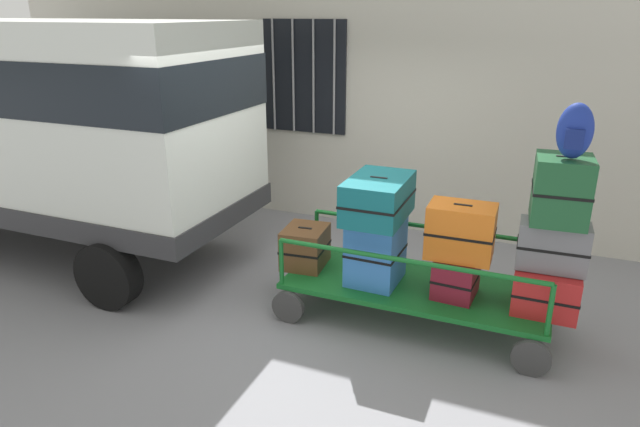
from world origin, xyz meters
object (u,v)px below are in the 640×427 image
object	(u,v)px
van	(47,116)
suitcase_midright_top	(561,190)
suitcase_midleft_middle	(378,198)
suitcase_center_middle	(461,231)
suitcase_midright_middle	(553,246)
suitcase_midleft_bottom	(376,250)
luggage_cart	(414,291)
backpack	(575,131)
suitcase_center_bottom	(456,277)
suitcase_left_bottom	(305,247)
suitcase_midright_bottom	(546,289)

from	to	relation	value
van	suitcase_midright_top	world-z (taller)	van
suitcase_midleft_middle	suitcase_center_middle	xyz separation A→B (m)	(0.77, 0.02, -0.22)
van	suitcase_midright_middle	size ratio (longest dim) A/B	8.21
suitcase_midleft_bottom	suitcase_midright_middle	distance (m)	1.57
luggage_cart	suitcase_midleft_middle	size ratio (longest dim) A/B	3.13
suitcase_midright_middle	backpack	bearing A→B (deg)	-56.60
luggage_cart	suitcase_midright_top	size ratio (longest dim) A/B	4.51
suitcase_midleft_middle	backpack	world-z (taller)	backpack
suitcase_midright_middle	suitcase_midright_top	distance (m)	0.49
suitcase_center_bottom	backpack	world-z (taller)	backpack
suitcase_midright_middle	suitcase_left_bottom	bearing A→B (deg)	179.09
van	suitcase_center_bottom	distance (m)	4.95
suitcase_midright_bottom	suitcase_midright_middle	world-z (taller)	suitcase_midright_middle
backpack	suitcase_midright_bottom	bearing A→B (deg)	126.77
van	suitcase_midleft_middle	bearing A→B (deg)	-0.63
suitcase_left_bottom	suitcase_midright_bottom	bearing A→B (deg)	-1.04
suitcase_midright_middle	suitcase_midleft_middle	bearing A→B (deg)	-179.35
suitcase_midright_middle	luggage_cart	bearing A→B (deg)	179.90
suitcase_midleft_bottom	suitcase_midright_bottom	xyz separation A→B (m)	(1.54, 0.03, -0.12)
van	suitcase_center_middle	world-z (taller)	van
van	suitcase_midright_top	xyz separation A→B (m)	(5.59, 0.00, -0.23)
luggage_cart	suitcase_left_bottom	world-z (taller)	suitcase_left_bottom
suitcase_midleft_bottom	suitcase_center_middle	world-z (taller)	suitcase_center_middle
backpack	suitcase_center_bottom	bearing A→B (deg)	178.74
suitcase_left_bottom	suitcase_midright_bottom	world-z (taller)	suitcase_left_bottom
luggage_cart	suitcase_midleft_middle	world-z (taller)	suitcase_midleft_middle
suitcase_midleft_bottom	suitcase_center_middle	xyz separation A→B (m)	(0.77, 0.04, 0.30)
luggage_cart	suitcase_center_middle	bearing A→B (deg)	0.50
suitcase_midright_middle	suitcase_midright_top	xyz separation A→B (m)	(0.00, 0.03, 0.49)
suitcase_midleft_bottom	backpack	xyz separation A→B (m)	(1.57, -0.01, 1.28)
van	suitcase_midleft_bottom	bearing A→B (deg)	-0.86
luggage_cart	suitcase_left_bottom	distance (m)	1.19
van	suitcase_midright_middle	world-z (taller)	van
suitcase_midleft_bottom	suitcase_midright_top	distance (m)	1.73
luggage_cart	suitcase_left_bottom	size ratio (longest dim) A/B	4.82
suitcase_left_bottom	suitcase_midright_top	distance (m)	2.48
suitcase_midright_middle	van	bearing A→B (deg)	179.72
suitcase_left_bottom	suitcase_midleft_bottom	distance (m)	0.78
suitcase_left_bottom	suitcase_center_middle	bearing A→B (deg)	-1.16
suitcase_midleft_middle	suitcase_center_middle	size ratio (longest dim) A/B	1.35
van	suitcase_midleft_middle	size ratio (longest dim) A/B	5.90
luggage_cart	backpack	world-z (taller)	backpack
luggage_cart	backpack	distance (m)	2.04
luggage_cart	suitcase_center_bottom	xyz separation A→B (m)	(0.39, -0.03, 0.24)
suitcase_midright_middle	backpack	xyz separation A→B (m)	(0.03, -0.05, 0.99)
suitcase_midleft_middle	suitcase_midright_middle	xyz separation A→B (m)	(1.54, 0.02, -0.24)
van	suitcase_center_middle	size ratio (longest dim) A/B	7.97
backpack	suitcase_midleft_middle	bearing A→B (deg)	178.92
suitcase_center_bottom	suitcase_midright_bottom	world-z (taller)	suitcase_midright_bottom
suitcase_left_bottom	suitcase_midright_middle	world-z (taller)	suitcase_midright_middle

